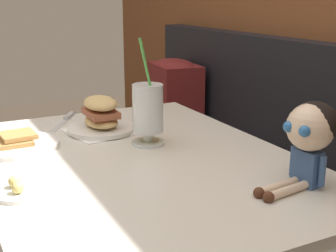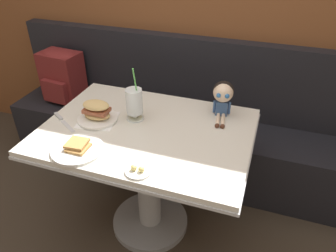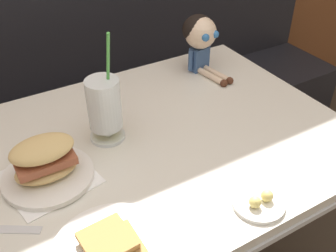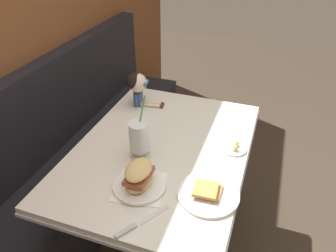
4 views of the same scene
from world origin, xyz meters
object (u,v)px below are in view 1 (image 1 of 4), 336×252
Objects in this scene: seated_doll at (310,132)px; butter_saucer at (19,190)px; butter_knife at (67,118)px; sandwich_plate at (101,118)px; backpack at (173,97)px; toast_plate at (15,144)px; milkshake_glass at (148,111)px.

butter_saucer is at bearing -112.27° from seated_doll.
butter_saucer reaches higher than butter_knife.
sandwich_plate is 1.11× the size of butter_knife.
backpack is at bearing 125.21° from butter_knife.
sandwich_plate is 0.70m from seated_doll.
backpack is (-0.72, 0.89, -0.09)m from toast_plate.
seated_doll is (0.44, 0.20, 0.03)m from milkshake_glass.
butter_saucer is (0.34, -0.05, -0.00)m from toast_plate.
sandwich_plate is at bearing -42.35° from backpack.
butter_saucer is 0.53× the size of seated_doll.
milkshake_glass reaches higher than sandwich_plate.
sandwich_plate is 0.92m from backpack.
sandwich_plate reaches higher than butter_knife.
butter_saucer is 0.57× the size of butter_knife.
milkshake_glass reaches higher than backpack.
butter_knife is at bearing -157.40° from seated_doll.
sandwich_plate is at bearing 17.64° from butter_knife.
milkshake_glass is 1.50× the size of butter_knife.
seated_doll is at bearing -14.17° from backpack.
milkshake_glass is at bearing -31.69° from backpack.
seated_doll is at bearing 24.06° from sandwich_plate.
toast_plate is 0.28m from sandwich_plate.
toast_plate is 1.20× the size of butter_knife.
butter_knife is at bearing -54.79° from backpack.
milkshake_glass is 1.03m from backpack.
sandwich_plate is at bearing 99.60° from toast_plate.
toast_plate is 1.08× the size of sandwich_plate.
butter_knife is 0.90m from seated_doll.
butter_saucer is at bearing -41.61° from backpack.
seated_doll reaches higher than butter_saucer.
toast_plate is 0.39m from milkshake_glass.
backpack is at bearing 137.65° from sandwich_plate.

